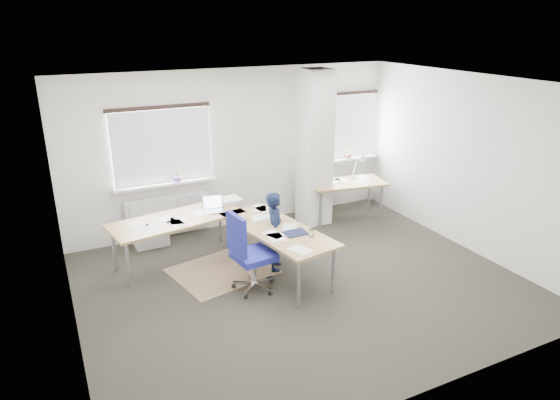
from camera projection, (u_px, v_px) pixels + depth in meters
name	position (u px, v px, depth m)	size (l,w,h in m)	color
ground	(302.00, 283.00, 7.15)	(6.00, 6.00, 0.00)	#292521
room_shell	(300.00, 156.00, 7.01)	(6.04, 5.04, 2.82)	silver
floor_mat	(222.00, 271.00, 7.49)	(1.39, 1.18, 0.01)	olive
white_crate	(151.00, 236.00, 8.31)	(0.54, 0.38, 0.33)	white
desk_main	(228.00, 224.00, 7.40)	(2.82, 2.63, 0.96)	olive
desk_side	(347.00, 184.00, 9.23)	(1.50, 0.93, 1.22)	olive
task_chair	(251.00, 269.00, 6.86)	(0.64, 0.63, 1.17)	navy
person	(275.00, 231.00, 7.38)	(0.44, 0.29, 1.21)	black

